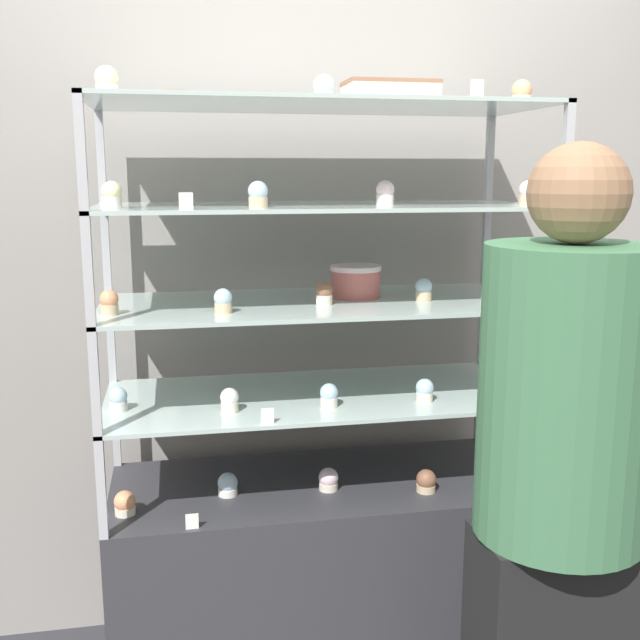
% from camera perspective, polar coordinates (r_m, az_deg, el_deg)
% --- Properties ---
extents(back_wall, '(8.00, 0.05, 2.60)m').
position_cam_1_polar(back_wall, '(2.69, -1.71, 3.73)').
color(back_wall, gray).
rests_on(back_wall, ground_plane).
extents(display_base, '(1.32, 0.55, 0.68)m').
position_cam_1_polar(display_base, '(2.61, 0.00, -18.99)').
color(display_base, '#333338').
rests_on(display_base, ground_plane).
extents(display_riser_lower, '(1.32, 0.55, 0.29)m').
position_cam_1_polar(display_riser_lower, '(2.36, 0.00, -5.98)').
color(display_riser_lower, '#B7B7BC').
rests_on(display_riser_lower, display_base).
extents(display_riser_middle, '(1.32, 0.55, 0.29)m').
position_cam_1_polar(display_riser_middle, '(2.29, 0.00, 1.04)').
color(display_riser_middle, '#B7B7BC').
rests_on(display_riser_middle, display_riser_lower).
extents(display_riser_upper, '(1.32, 0.55, 0.29)m').
position_cam_1_polar(display_riser_upper, '(2.26, 0.00, 8.38)').
color(display_riser_upper, '#B7B7BC').
rests_on(display_riser_upper, display_riser_middle).
extents(display_riser_top, '(1.32, 0.55, 0.29)m').
position_cam_1_polar(display_riser_top, '(2.26, 0.00, 15.81)').
color(display_riser_top, '#B7B7BC').
rests_on(display_riser_top, display_riser_upper).
extents(layer_cake_centerpiece, '(0.16, 0.16, 0.10)m').
position_cam_1_polar(layer_cake_centerpiece, '(2.36, 2.73, 2.98)').
color(layer_cake_centerpiece, '#C66660').
rests_on(layer_cake_centerpiece, display_riser_middle).
extents(sheet_cake_frosted, '(0.26, 0.16, 0.06)m').
position_cam_1_polar(sheet_cake_frosted, '(2.27, 5.35, 16.92)').
color(sheet_cake_frosted, beige).
rests_on(sheet_cake_frosted, display_riser_top).
extents(cupcake_0, '(0.06, 0.06, 0.07)m').
position_cam_1_polar(cupcake_0, '(2.30, -14.65, -13.38)').
color(cupcake_0, beige).
rests_on(cupcake_0, display_base).
extents(cupcake_1, '(0.06, 0.06, 0.07)m').
position_cam_1_polar(cupcake_1, '(2.36, -7.05, -12.36)').
color(cupcake_1, white).
rests_on(cupcake_1, display_base).
extents(cupcake_2, '(0.06, 0.06, 0.07)m').
position_cam_1_polar(cupcake_2, '(2.38, 0.65, -12.08)').
color(cupcake_2, beige).
rests_on(cupcake_2, display_base).
extents(cupcake_3, '(0.06, 0.06, 0.07)m').
position_cam_1_polar(cupcake_3, '(2.39, 8.09, -12.08)').
color(cupcake_3, '#CCB28C').
rests_on(cupcake_3, display_base).
extents(cupcake_4, '(0.06, 0.06, 0.07)m').
position_cam_1_polar(cupcake_4, '(2.52, 13.92, -11.05)').
color(cupcake_4, beige).
rests_on(cupcake_4, display_base).
extents(price_tag_0, '(0.04, 0.00, 0.04)m').
position_cam_1_polar(price_tag_0, '(2.18, -9.72, -14.89)').
color(price_tag_0, white).
rests_on(price_tag_0, display_base).
extents(cupcake_5, '(0.05, 0.05, 0.07)m').
position_cam_1_polar(cupcake_5, '(2.26, -15.13, -5.86)').
color(cupcake_5, white).
rests_on(cupcake_5, display_riser_lower).
extents(cupcake_6, '(0.05, 0.05, 0.07)m').
position_cam_1_polar(cupcake_6, '(2.19, -6.91, -6.09)').
color(cupcake_6, beige).
rests_on(cupcake_6, display_riser_lower).
extents(cupcake_7, '(0.05, 0.05, 0.07)m').
position_cam_1_polar(cupcake_7, '(2.22, 0.79, -5.77)').
color(cupcake_7, beige).
rests_on(cupcake_7, display_riser_lower).
extents(cupcake_8, '(0.05, 0.05, 0.07)m').
position_cam_1_polar(cupcake_8, '(2.29, 7.97, -5.34)').
color(cupcake_8, beige).
rests_on(cupcake_8, display_riser_lower).
extents(cupcake_9, '(0.05, 0.05, 0.07)m').
position_cam_1_polar(cupcake_9, '(2.43, 14.70, -4.64)').
color(cupcake_9, beige).
rests_on(cupcake_9, display_riser_lower).
extents(price_tag_1, '(0.04, 0.00, 0.04)m').
position_cam_1_polar(price_tag_1, '(2.08, -4.03, -7.30)').
color(price_tag_1, white).
rests_on(price_tag_1, display_riser_lower).
extents(cupcake_10, '(0.05, 0.05, 0.07)m').
position_cam_1_polar(cupcake_10, '(2.14, -15.77, 1.28)').
color(cupcake_10, '#CCB28C').
rests_on(cupcake_10, display_riser_middle).
extents(cupcake_11, '(0.05, 0.05, 0.07)m').
position_cam_1_polar(cupcake_11, '(2.11, -7.40, 1.44)').
color(cupcake_11, '#CCB28C').
rests_on(cupcake_11, display_riser_middle).
extents(cupcake_12, '(0.05, 0.05, 0.07)m').
position_cam_1_polar(cupcake_12, '(2.22, 0.28, 2.03)').
color(cupcake_12, beige).
rests_on(cupcake_12, display_riser_middle).
extents(cupcake_13, '(0.05, 0.05, 0.07)m').
position_cam_1_polar(cupcake_13, '(2.31, 7.90, 2.29)').
color(cupcake_13, '#CCB28C').
rests_on(cupcake_13, display_riser_middle).
extents(cupcake_14, '(0.05, 0.05, 0.07)m').
position_cam_1_polar(cupcake_14, '(2.37, 14.94, 2.21)').
color(cupcake_14, '#CCB28C').
rests_on(cupcake_14, display_riser_middle).
extents(price_tag_2, '(0.04, 0.00, 0.04)m').
position_cam_1_polar(price_tag_2, '(2.17, 12.61, 1.23)').
color(price_tag_2, white).
rests_on(price_tag_2, display_riser_middle).
extents(cupcake_15, '(0.05, 0.05, 0.07)m').
position_cam_1_polar(cupcake_15, '(2.14, -15.57, 9.18)').
color(cupcake_15, white).
rests_on(cupcake_15, display_riser_upper).
extents(cupcake_16, '(0.05, 0.05, 0.07)m').
position_cam_1_polar(cupcake_16, '(2.08, -4.75, 9.50)').
color(cupcake_16, '#CCB28C').
rests_on(cupcake_16, display_riser_upper).
extents(cupcake_17, '(0.05, 0.05, 0.07)m').
position_cam_1_polar(cupcake_17, '(2.25, 4.98, 9.62)').
color(cupcake_17, white).
rests_on(cupcake_17, display_riser_upper).
extents(cupcake_18, '(0.05, 0.05, 0.07)m').
position_cam_1_polar(cupcake_18, '(2.32, 15.56, 9.31)').
color(cupcake_18, '#CCB28C').
rests_on(cupcake_18, display_riser_upper).
extents(price_tag_3, '(0.04, 0.00, 0.04)m').
position_cam_1_polar(price_tag_3, '(1.96, -10.17, 8.90)').
color(price_tag_3, white).
rests_on(price_tag_3, display_riser_upper).
extents(cupcake_19, '(0.06, 0.06, 0.07)m').
position_cam_1_polar(cupcake_19, '(2.11, -15.95, 17.12)').
color(cupcake_19, white).
rests_on(cupcake_19, display_riser_top).
extents(cupcake_20, '(0.06, 0.06, 0.07)m').
position_cam_1_polar(cupcake_20, '(2.21, 0.40, 17.24)').
color(cupcake_20, beige).
rests_on(cupcake_20, display_riser_top).
extents(cupcake_21, '(0.06, 0.06, 0.07)m').
position_cam_1_polar(cupcake_21, '(2.41, 15.12, 16.37)').
color(cupcake_21, beige).
rests_on(cupcake_21, display_riser_top).
extents(price_tag_4, '(0.04, 0.00, 0.04)m').
position_cam_1_polar(price_tag_4, '(2.13, 11.88, 16.90)').
color(price_tag_4, white).
rests_on(price_tag_4, display_riser_top).
extents(donut_glazed, '(0.13, 0.13, 0.03)m').
position_cam_1_polar(donut_glazed, '(2.30, -11.00, 16.36)').
color(donut_glazed, brown).
rests_on(donut_glazed, display_riser_top).
extents(customer_figure, '(0.40, 0.40, 1.72)m').
position_cam_1_polar(customer_figure, '(1.91, 17.77, -11.88)').
color(customer_figure, black).
rests_on(customer_figure, ground_plane).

